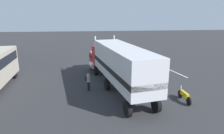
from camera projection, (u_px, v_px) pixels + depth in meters
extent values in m
plane|color=#2D2D30|center=(100.00, 69.00, 25.43)|extent=(120.00, 120.00, 0.00)
cube|color=silver|center=(126.00, 68.00, 26.21)|extent=(4.38, 0.76, 0.01)
cube|color=silver|center=(150.00, 71.00, 24.63)|extent=(4.35, 0.96, 0.01)
cube|color=silver|center=(176.00, 73.00, 24.01)|extent=(4.35, 1.01, 0.01)
cube|color=#B21919|center=(100.00, 57.00, 24.90)|extent=(2.21, 2.78, 1.20)
cube|color=#B21919|center=(104.00, 55.00, 23.29)|extent=(1.82, 2.71, 2.20)
cube|color=silver|center=(99.00, 55.00, 25.77)|extent=(0.45, 2.08, 1.08)
cube|color=black|center=(100.00, 56.00, 24.88)|extent=(2.22, 2.82, 0.36)
cylinder|color=silver|center=(95.00, 51.00, 22.32)|extent=(0.18, 0.18, 3.40)
cylinder|color=silver|center=(114.00, 50.00, 22.94)|extent=(0.18, 0.18, 3.40)
cube|color=silver|center=(122.00, 63.00, 17.28)|extent=(10.79, 4.41, 2.80)
cube|color=black|center=(122.00, 67.00, 17.39)|extent=(10.80, 4.45, 0.44)
cylinder|color=silver|center=(92.00, 65.00, 23.63)|extent=(1.39, 0.86, 0.64)
cylinder|color=black|center=(92.00, 65.00, 25.16)|extent=(1.14, 0.49, 1.10)
cylinder|color=black|center=(108.00, 64.00, 25.78)|extent=(1.14, 0.49, 1.10)
cylinder|color=black|center=(96.00, 70.00, 23.04)|extent=(1.14, 0.49, 1.10)
cylinder|color=black|center=(114.00, 69.00, 23.66)|extent=(1.14, 0.49, 1.10)
cylinder|color=black|center=(107.00, 84.00, 18.46)|extent=(1.14, 0.49, 1.10)
cylinder|color=black|center=(129.00, 82.00, 19.09)|extent=(1.14, 0.49, 1.10)
cylinder|color=black|center=(128.00, 109.00, 13.61)|extent=(1.14, 0.49, 1.10)
cylinder|color=black|center=(156.00, 105.00, 14.24)|extent=(1.14, 0.49, 1.10)
cylinder|color=black|center=(89.00, 86.00, 18.41)|extent=(0.18, 0.18, 0.82)
cylinder|color=black|center=(88.00, 86.00, 18.27)|extent=(0.18, 0.18, 0.82)
cylinder|color=gray|center=(88.00, 79.00, 18.16)|extent=(0.34, 0.34, 0.58)
sphere|color=tan|center=(88.00, 75.00, 18.06)|extent=(0.23, 0.23, 0.23)
cube|color=black|center=(86.00, 79.00, 18.16)|extent=(0.28, 0.20, 0.36)
cylinder|color=black|center=(15.00, 74.00, 21.86)|extent=(1.02, 0.34, 1.00)
cylinder|color=black|center=(180.00, 94.00, 16.71)|extent=(0.66, 0.10, 0.66)
cylinder|color=black|center=(189.00, 101.00, 15.32)|extent=(0.66, 0.10, 0.66)
cube|color=gold|center=(185.00, 94.00, 15.95)|extent=(1.10, 0.25, 0.36)
cylinder|color=silver|center=(181.00, 89.00, 16.50)|extent=(0.28, 0.07, 0.69)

